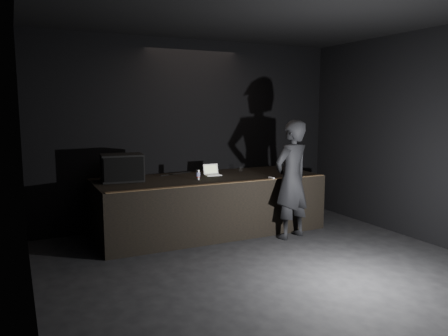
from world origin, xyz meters
TOP-DOWN VIEW (x-y plane):
  - ground at (0.00, 0.00)m, footprint 7.00×7.00m
  - room_walls at (0.00, 0.00)m, footprint 6.10×7.10m
  - stage_riser at (0.00, 2.73)m, footprint 4.00×1.50m
  - riser_lip at (0.00, 2.02)m, footprint 3.92×0.10m
  - stage_monitor at (-1.49, 2.96)m, footprint 0.73×0.57m
  - cable at (-0.34, 3.31)m, footprint 0.84×0.30m
  - laptop at (0.14, 2.91)m, footprint 0.30×0.27m
  - beer_can at (-0.28, 2.55)m, footprint 0.07×0.07m
  - plastic_cup at (0.83, 3.07)m, footprint 0.08×0.08m
  - wii_remote at (0.91, 2.08)m, footprint 0.04×0.15m
  - person at (1.12, 1.78)m, footprint 0.84×0.65m

SIDE VIEW (x-z plane):
  - ground at x=0.00m, z-range 0.00..0.00m
  - stage_riser at x=0.00m, z-range 0.00..1.00m
  - riser_lip at x=0.00m, z-range 1.00..1.01m
  - cable at x=-0.34m, z-range 1.00..1.02m
  - person at x=1.12m, z-range 0.00..2.03m
  - wii_remote at x=0.91m, z-range 1.00..1.03m
  - plastic_cup at x=0.83m, z-range 1.00..1.10m
  - laptop at x=0.14m, z-range 0.95..1.15m
  - beer_can at x=-0.28m, z-range 1.00..1.17m
  - stage_monitor at x=-1.49m, z-range 1.00..1.46m
  - room_walls at x=0.00m, z-range 0.26..3.78m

